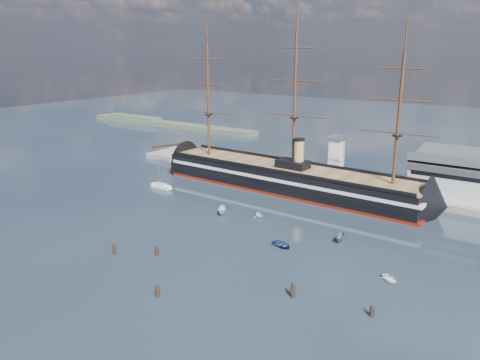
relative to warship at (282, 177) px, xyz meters
The scene contains 16 objects.
ground 22.68m from the warship, 63.67° to the right, with size 600.00×600.00×0.00m, color #1D242D.
quay 25.85m from the warship, 38.81° to the left, with size 180.00×18.00×2.00m, color slate.
quay_tower 19.18m from the warship, 45.23° to the left, with size 5.00×5.00×15.00m.
shoreline 149.53m from the warship, 149.89° to the left, with size 120.00×10.00×4.00m.
warship is the anchor object (origin of this frame).
sailboat 40.09m from the warship, 147.12° to the right, with size 7.74×2.64×12.21m.
motorboat_a 30.85m from the warship, 93.17° to the right, with size 6.35×2.33×2.54m, color silver.
motorboat_b 46.84m from the warship, 60.31° to the right, with size 3.40×1.36×1.58m, color navy.
motorboat_c 44.53m from the warship, 42.01° to the right, with size 5.35×1.96×2.14m, color slate.
motorboat_d 28.53m from the warship, 73.17° to the right, with size 5.57×2.41×2.04m, color white.
motorboat_e 65.32m from the warship, 41.19° to the right, with size 2.78×1.11×1.30m, color white.
piling_near_left 65.95m from the warship, 95.07° to the right, with size 0.64×0.64×3.33m, color black.
piling_near_mid 75.38m from the warship, 78.11° to the right, with size 0.64×0.64×3.04m, color black.
piling_near_right 69.73m from the warship, 58.72° to the right, with size 0.64×0.64×3.69m, color black.
piling_far_right 76.54m from the warship, 48.68° to the right, with size 0.64×0.64×2.77m, color black.
piling_extra 60.80m from the warship, 87.58° to the right, with size 0.64×0.64×2.92m, color black.
Camera 1 is at (62.42, -68.86, 44.50)m, focal length 35.00 mm.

